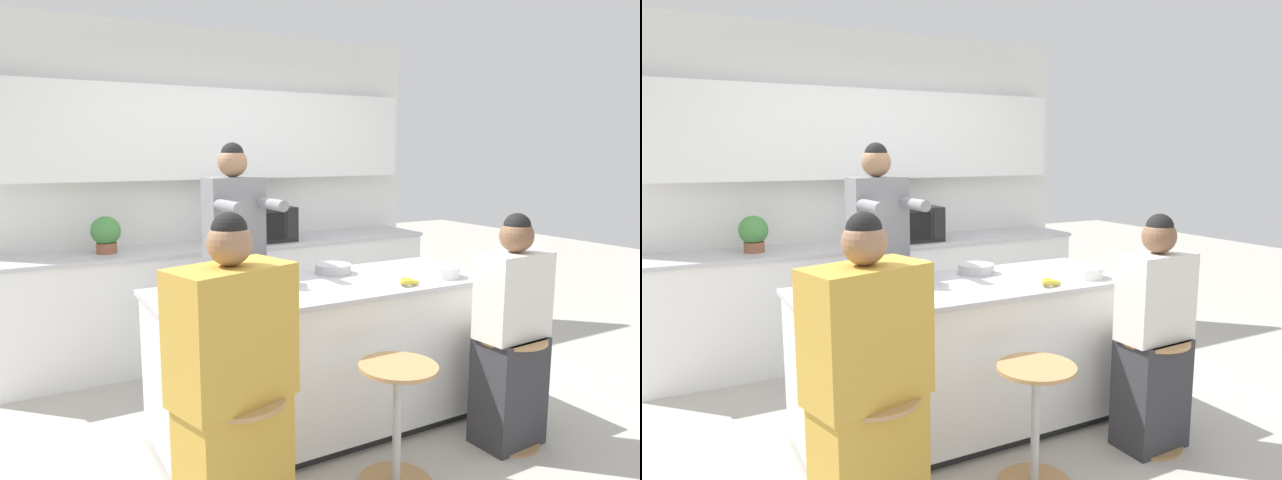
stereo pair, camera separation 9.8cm
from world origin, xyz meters
The scene contains 17 objects.
ground_plane centered at (0.00, 0.00, 0.00)m, with size 16.00×16.00×0.00m, color #B2ADA3.
wall_back centered at (0.00, 1.92, 1.54)m, with size 3.94×0.22×2.70m.
back_counter centered at (0.00, 1.63, 0.46)m, with size 3.65×0.61×0.92m.
kitchen_island centered at (0.00, 0.00, 0.46)m, with size 2.06×0.80×0.90m.
bar_stool_leftmost centered at (-0.82, -0.68, 0.36)m, with size 0.40×0.40×0.64m.
bar_stool_center centered at (0.00, -0.70, 0.36)m, with size 0.40×0.40×0.64m.
bar_stool_rightmost centered at (0.82, -0.67, 0.36)m, with size 0.40×0.40×0.64m.
person_cooking centered at (-0.34, 0.60, 0.87)m, with size 0.37×0.54×1.74m.
person_wrapped_blanket centered at (-0.85, -0.68, 0.67)m, with size 0.56×0.41×1.44m.
person_seated_near centered at (0.82, -0.68, 0.61)m, with size 0.43×0.28×1.35m.
cooking_pot centered at (-0.32, 0.13, 0.97)m, with size 0.33×0.24×0.14m.
fruit_bowl centered at (0.18, 0.23, 0.94)m, with size 0.23×0.23×0.06m.
mixing_bowl_steel centered at (0.72, -0.20, 0.94)m, with size 0.21×0.21×0.07m.
coffee_cup_near centered at (-0.60, -0.20, 0.95)m, with size 0.11×0.08×0.08m.
banana_bunch centered at (0.38, -0.28, 0.93)m, with size 0.16×0.12×0.05m.
microwave centered at (0.30, 1.60, 1.07)m, with size 0.48×0.40×0.29m.
potted_plant centered at (-0.97, 1.63, 1.07)m, with size 0.22×0.22×0.28m.
Camera 1 is at (-1.66, -2.85, 1.68)m, focal length 32.00 mm.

